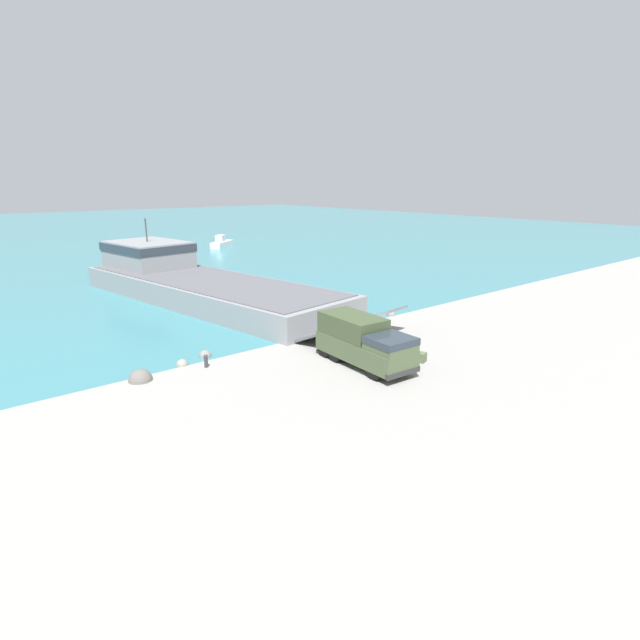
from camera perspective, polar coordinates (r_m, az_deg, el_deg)
name	(u,v)px	position (r m, az deg, el deg)	size (l,w,h in m)	color
ground_plane	(367,342)	(35.29, 5.42, -2.49)	(240.00, 240.00, 0.00)	gray
water_surface	(55,235)	(120.27, -28.05, 8.56)	(240.00, 180.00, 0.01)	teal
landing_craft	(193,280)	(50.09, -14.36, 4.47)	(13.44, 35.66, 7.17)	gray
military_truck	(364,341)	(30.43, 5.03, -2.46)	(2.89, 6.98, 2.92)	#475638
soldier_on_ramp	(385,337)	(33.20, 7.45, -1.97)	(0.50, 0.44, 1.68)	#3D4C33
moored_boat_a	(222,243)	(87.95, -11.16, 8.61)	(5.68, 4.91, 2.14)	white
mooring_bollard	(206,360)	(31.05, -12.90, -4.51)	(0.26, 0.26, 0.82)	#333338
cargo_crate	(420,357)	(31.88, 11.35, -4.17)	(0.59, 0.71, 0.59)	#566042
shoreline_rock_a	(182,365)	(31.92, -15.47, -4.98)	(0.74, 0.74, 0.74)	gray
shoreline_rock_b	(391,315)	(42.45, 8.12, 0.53)	(0.71, 0.71, 0.71)	gray
shoreline_rock_c	(141,380)	(30.25, -19.81, -6.52)	(1.34, 1.34, 1.34)	#66605B
shoreline_rock_d	(205,356)	(33.10, -12.98, -4.07)	(0.82, 0.82, 0.82)	gray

